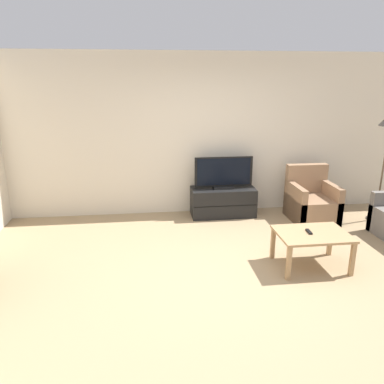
% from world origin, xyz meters
% --- Properties ---
extents(ground_plane, '(24.00, 24.00, 0.00)m').
position_xyz_m(ground_plane, '(0.00, 0.00, 0.00)').
color(ground_plane, '#9E8460').
extents(wall_back, '(12.00, 0.06, 2.70)m').
position_xyz_m(wall_back, '(0.00, 2.32, 1.35)').
color(wall_back, beige).
rests_on(wall_back, ground).
extents(tv_stand, '(1.09, 0.47, 0.48)m').
position_xyz_m(tv_stand, '(0.22, 2.01, 0.24)').
color(tv_stand, black).
rests_on(tv_stand, ground).
extents(tv, '(0.98, 0.18, 0.54)m').
position_xyz_m(tv, '(0.22, 2.01, 0.74)').
color(tv, black).
rests_on(tv, tv_stand).
extents(armchair, '(0.70, 0.76, 0.88)m').
position_xyz_m(armchair, '(1.64, 1.65, 0.29)').
color(armchair, '#937051').
rests_on(armchair, ground).
extents(coffee_table, '(0.87, 0.64, 0.46)m').
position_xyz_m(coffee_table, '(0.94, 0.06, 0.39)').
color(coffee_table, '#A37F56').
rests_on(coffee_table, ground).
extents(remote, '(0.05, 0.15, 0.02)m').
position_xyz_m(remote, '(0.90, 0.08, 0.47)').
color(remote, black).
rests_on(remote, coffee_table).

